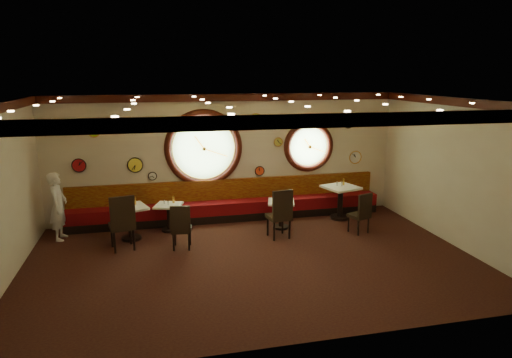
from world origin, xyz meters
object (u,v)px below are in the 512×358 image
at_px(condiment_c_pepper, 281,200).
at_px(table_b, 169,214).
at_px(condiment_b_pepper, 168,203).
at_px(condiment_d_pepper, 342,184).
at_px(waiter, 58,206).
at_px(table_a, 130,219).
at_px(condiment_a_salt, 127,204).
at_px(condiment_d_bottle, 343,182).
at_px(table_d, 340,198).
at_px(chair_c, 281,211).
at_px(condiment_c_salt, 278,199).
at_px(condiment_a_pepper, 130,204).
at_px(chair_d, 362,211).
at_px(condiment_c_bottle, 283,198).
at_px(table_c, 281,211).
at_px(condiment_d_salt, 337,184).
at_px(condiment_b_salt, 164,202).
at_px(condiment_b_bottle, 174,199).
at_px(condiment_a_bottle, 135,201).
at_px(chair_a, 122,219).
at_px(chair_b, 181,224).

bearing_deg(condiment_c_pepper, table_b, 170.22).
height_order(condiment_b_pepper, condiment_d_pepper, condiment_d_pepper).
bearing_deg(table_b, waiter, -179.78).
relative_size(table_a, condiment_a_salt, 8.38).
relative_size(condiment_d_pepper, condiment_d_bottle, 0.66).
xyz_separation_m(table_d, condiment_a_salt, (-5.30, -0.34, 0.29)).
xyz_separation_m(table_a, waiter, (-1.56, 0.38, 0.29)).
height_order(table_d, chair_c, chair_c).
bearing_deg(condiment_b_pepper, chair_c, -23.98).
relative_size(condiment_c_salt, condiment_d_pepper, 0.77).
bearing_deg(condiment_a_pepper, chair_d, -9.18).
bearing_deg(condiment_c_bottle, condiment_c_pepper, -121.60).
distance_m(table_b, condiment_a_pepper, 1.03).
distance_m(condiment_c_salt, condiment_c_bottle, 0.12).
distance_m(table_c, condiment_d_salt, 1.76).
distance_m(table_d, condiment_d_salt, 0.39).
relative_size(table_a, condiment_b_salt, 9.31).
bearing_deg(condiment_b_bottle, condiment_d_pepper, -1.98).
xyz_separation_m(condiment_a_pepper, condiment_b_pepper, (0.86, 0.34, -0.13)).
distance_m(condiment_c_salt, condiment_c_pepper, 0.09).
distance_m(chair_d, condiment_b_pepper, 4.57).
bearing_deg(table_a, condiment_a_salt, 178.02).
bearing_deg(waiter, condiment_a_bottle, -93.39).
bearing_deg(waiter, table_d, -85.39).
relative_size(table_b, condiment_a_pepper, 6.93).
height_order(table_c, condiment_b_bottle, condiment_b_bottle).
bearing_deg(condiment_d_salt, table_a, -175.28).
xyz_separation_m(condiment_d_pepper, condiment_a_bottle, (-5.15, -0.21, -0.05)).
height_order(chair_d, condiment_a_salt, chair_d).
relative_size(chair_a, condiment_b_salt, 7.82).
bearing_deg(table_a, chair_a, -101.13).
distance_m(chair_a, condiment_b_salt, 1.45).
bearing_deg(waiter, table_b, -84.88).
bearing_deg(condiment_d_bottle, table_a, -175.14).
bearing_deg(table_c, table_b, 171.11).
bearing_deg(condiment_a_bottle, table_c, -2.72).
bearing_deg(condiment_c_bottle, waiter, 175.94).
xyz_separation_m(condiment_b_pepper, condiment_d_bottle, (4.49, 0.09, 0.25)).
bearing_deg(waiter, condiment_b_salt, -82.83).
relative_size(table_b, table_c, 0.99).
bearing_deg(condiment_c_pepper, waiter, 174.96).
bearing_deg(condiment_a_salt, condiment_d_salt, 4.65).
bearing_deg(condiment_a_salt, condiment_b_salt, 29.39).
bearing_deg(condiment_c_pepper, condiment_b_pepper, 170.66).
bearing_deg(table_d, condiment_a_bottle, -177.65).
bearing_deg(condiment_a_salt, chair_b, -38.18).
bearing_deg(condiment_b_bottle, table_c, -11.69).
xyz_separation_m(condiment_d_bottle, waiter, (-6.92, -0.08, -0.17)).
bearing_deg(condiment_b_pepper, condiment_a_bottle, -162.59).
distance_m(chair_d, condiment_b_salt, 4.69).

